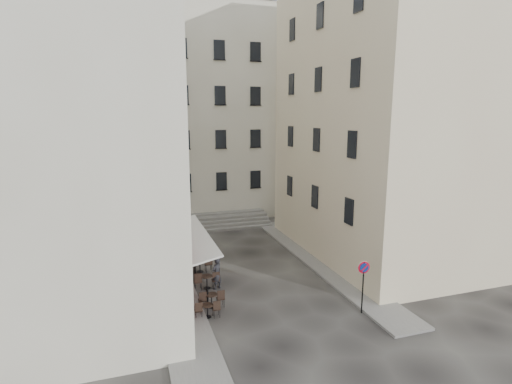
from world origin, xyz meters
name	(u,v)px	position (x,y,z in m)	size (l,w,h in m)	color
ground	(265,290)	(0.00, 0.00, 0.00)	(90.00, 90.00, 0.00)	black
sidewalk_left	(169,271)	(-4.50, 4.00, 0.06)	(2.00, 22.00, 0.12)	slate
sidewalk_right	(317,260)	(4.50, 3.00, 0.06)	(2.00, 18.00, 0.12)	slate
building_left	(31,86)	(-10.50, 3.00, 10.31)	(12.20, 16.20, 20.60)	beige
building_right	(403,109)	(10.50, 3.50, 9.31)	(12.20, 14.20, 18.60)	beige
building_back	(186,111)	(-1.00, 19.00, 9.31)	(18.20, 10.20, 18.60)	beige
cafe_storefront	(178,259)	(-4.32, 1.00, 1.88)	(1.74, 7.30, 3.50)	#460A10
stone_steps	(214,222)	(0.00, 12.57, 0.40)	(9.00, 3.15, 0.80)	#625F5C
bollard_near	(207,298)	(-3.25, -1.00, 0.53)	(0.12, 0.12, 0.98)	black
bollard_mid	(195,270)	(-3.25, 2.50, 0.53)	(0.12, 0.12, 0.98)	black
bollard_far	(186,250)	(-3.25, 6.00, 0.53)	(0.12, 0.12, 0.98)	black
no_parking_sign	(363,277)	(3.41, -3.69, 1.78)	(0.57, 0.11, 2.51)	black
bistro_table_a	(207,309)	(-3.44, -1.92, 0.41)	(1.13, 0.53, 0.80)	black
bistro_table_b	(211,299)	(-3.06, -1.02, 0.43)	(1.21, 0.57, 0.85)	black
bistro_table_c	(207,281)	(-2.87, 1.07, 0.47)	(1.30, 0.61, 0.92)	black
bistro_table_d	(200,264)	(-2.82, 3.40, 0.50)	(1.40, 0.66, 0.99)	black
bistro_table_e	(184,258)	(-3.50, 4.94, 0.44)	(1.22, 0.57, 0.85)	black
pedestrian	(217,273)	(-2.36, 0.96, 0.84)	(0.62, 0.40, 1.69)	black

